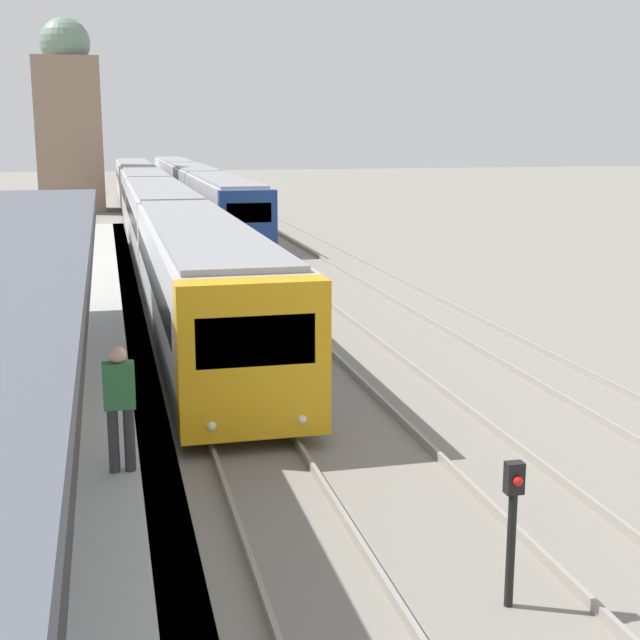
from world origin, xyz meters
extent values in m
cube|color=black|center=(-2.50, 6.39, 3.52)|extent=(0.08, 26.12, 0.24)
cylinder|color=#47474C|center=(-4.46, 16.84, 2.29)|extent=(0.16, 0.16, 2.69)
cylinder|color=#2D2D33|center=(-2.29, 7.74, 1.37)|extent=(0.14, 0.14, 0.85)
cylinder|color=#2D2D33|center=(-2.09, 7.74, 1.37)|extent=(0.14, 0.14, 0.85)
cube|color=#2D6638|center=(-2.19, 7.74, 2.10)|extent=(0.40, 0.22, 0.60)
sphere|color=tan|center=(-2.19, 7.74, 2.50)|extent=(0.22, 0.22, 0.22)
cube|color=gold|center=(0.00, 10.71, 1.58)|extent=(2.50, 0.70, 2.61)
cube|color=black|center=(0.00, 10.38, 1.94)|extent=(1.95, 0.04, 0.84)
sphere|color=#EFEACC|center=(-0.75, 10.37, 0.57)|extent=(0.16, 0.16, 0.16)
sphere|color=#EFEACC|center=(0.75, 10.37, 0.57)|extent=(0.16, 0.16, 0.16)
cube|color=#B7B7BC|center=(0.00, 18.86, 1.58)|extent=(2.50, 15.62, 2.61)
cube|color=gray|center=(0.00, 18.86, 2.94)|extent=(2.20, 15.31, 0.12)
cube|color=black|center=(0.00, 18.86, 1.86)|extent=(2.52, 14.37, 0.68)
cylinder|color=black|center=(-1.06, 13.79, 0.35)|extent=(0.12, 0.70, 0.70)
cylinder|color=black|center=(1.06, 13.79, 0.35)|extent=(0.12, 0.70, 0.70)
cylinder|color=black|center=(-1.06, 23.94, 0.35)|extent=(0.12, 0.70, 0.70)
cylinder|color=black|center=(1.06, 23.94, 0.35)|extent=(0.12, 0.70, 0.70)
cube|color=#B7B7BC|center=(0.00, 34.83, 1.58)|extent=(2.50, 15.62, 2.61)
cube|color=gray|center=(0.00, 34.83, 2.94)|extent=(2.20, 15.31, 0.12)
cube|color=black|center=(0.00, 34.83, 1.86)|extent=(2.52, 14.37, 0.68)
cylinder|color=black|center=(-1.06, 29.76, 0.35)|extent=(0.12, 0.70, 0.70)
cylinder|color=black|center=(1.06, 29.76, 0.35)|extent=(0.12, 0.70, 0.70)
cylinder|color=black|center=(-1.06, 39.91, 0.35)|extent=(0.12, 0.70, 0.70)
cylinder|color=black|center=(1.06, 39.91, 0.35)|extent=(0.12, 0.70, 0.70)
cube|color=#B7B7BC|center=(0.00, 50.80, 1.58)|extent=(2.50, 15.62, 2.61)
cube|color=gray|center=(0.00, 50.80, 2.94)|extent=(2.20, 15.31, 0.12)
cube|color=black|center=(0.00, 50.80, 1.86)|extent=(2.52, 14.37, 0.68)
cylinder|color=black|center=(-1.06, 45.73, 0.35)|extent=(0.12, 0.70, 0.70)
cylinder|color=black|center=(1.06, 45.73, 0.35)|extent=(0.12, 0.70, 0.70)
cylinder|color=black|center=(-1.06, 55.88, 0.35)|extent=(0.12, 0.70, 0.70)
cylinder|color=black|center=(1.06, 55.88, 0.35)|extent=(0.12, 0.70, 0.70)
cube|color=#B7B7BC|center=(0.00, 66.77, 1.58)|extent=(2.50, 15.62, 2.61)
cube|color=gray|center=(0.00, 66.77, 2.94)|extent=(2.20, 15.31, 0.12)
cube|color=black|center=(0.00, 66.77, 1.86)|extent=(2.52, 14.37, 0.68)
cylinder|color=black|center=(-1.06, 61.70, 0.35)|extent=(0.12, 0.70, 0.70)
cylinder|color=black|center=(1.06, 61.70, 0.35)|extent=(0.12, 0.70, 0.70)
cylinder|color=black|center=(-1.06, 71.85, 0.35)|extent=(0.12, 0.70, 0.70)
cylinder|color=black|center=(1.06, 71.85, 0.35)|extent=(0.12, 0.70, 0.70)
cube|color=navy|center=(3.55, 33.79, 1.55)|extent=(2.42, 0.70, 2.56)
cube|color=black|center=(3.55, 33.46, 1.91)|extent=(1.89, 0.04, 0.82)
sphere|color=#EFEACC|center=(2.82, 33.45, 0.57)|extent=(0.16, 0.16, 0.16)
sphere|color=#EFEACC|center=(4.28, 33.45, 0.57)|extent=(0.16, 0.16, 0.16)
cube|color=silver|center=(3.55, 41.86, 1.55)|extent=(2.42, 15.45, 2.56)
cube|color=gray|center=(3.55, 41.86, 2.89)|extent=(2.13, 15.15, 0.12)
cube|color=black|center=(3.55, 41.86, 1.83)|extent=(2.44, 14.22, 0.67)
cylinder|color=black|center=(2.52, 36.84, 0.35)|extent=(0.12, 0.70, 0.70)
cylinder|color=black|center=(4.58, 36.84, 0.35)|extent=(0.12, 0.70, 0.70)
cylinder|color=black|center=(2.52, 46.89, 0.35)|extent=(0.12, 0.70, 0.70)
cylinder|color=black|center=(4.58, 46.89, 0.35)|extent=(0.12, 0.70, 0.70)
cube|color=silver|center=(3.55, 57.67, 1.55)|extent=(2.42, 15.45, 2.56)
cube|color=gray|center=(3.55, 57.67, 2.89)|extent=(2.13, 15.15, 0.12)
cube|color=black|center=(3.55, 57.67, 1.83)|extent=(2.44, 14.22, 0.67)
cylinder|color=black|center=(2.52, 52.65, 0.35)|extent=(0.12, 0.70, 0.70)
cylinder|color=black|center=(4.58, 52.65, 0.35)|extent=(0.12, 0.70, 0.70)
cylinder|color=black|center=(2.52, 62.69, 0.35)|extent=(0.12, 0.70, 0.70)
cylinder|color=black|center=(4.58, 62.69, 0.35)|extent=(0.12, 0.70, 0.70)
cube|color=silver|center=(3.55, 73.47, 1.55)|extent=(2.42, 15.45, 2.56)
cube|color=gray|center=(3.55, 73.47, 2.89)|extent=(2.13, 15.15, 0.12)
cube|color=black|center=(3.55, 73.47, 1.83)|extent=(2.44, 14.22, 0.67)
cylinder|color=black|center=(2.52, 68.45, 0.35)|extent=(0.12, 0.70, 0.70)
cylinder|color=black|center=(4.58, 68.45, 0.35)|extent=(0.12, 0.70, 0.70)
cylinder|color=black|center=(2.52, 78.49, 0.35)|extent=(0.12, 0.70, 0.70)
cylinder|color=black|center=(4.58, 78.49, 0.35)|extent=(0.12, 0.70, 0.70)
cylinder|color=black|center=(1.96, 5.02, 0.68)|extent=(0.10, 0.10, 1.35)
cube|color=black|center=(1.96, 5.02, 1.53)|extent=(0.20, 0.14, 0.36)
sphere|color=red|center=(1.96, 4.93, 1.53)|extent=(0.11, 0.11, 0.11)
cube|color=#89705B|center=(-4.32, 58.89, 4.98)|extent=(4.19, 4.19, 9.95)
sphere|color=slate|center=(-4.32, 58.89, 10.84)|extent=(3.22, 3.22, 3.22)
camera|label=1|loc=(-2.24, -3.39, 5.25)|focal=50.00mm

